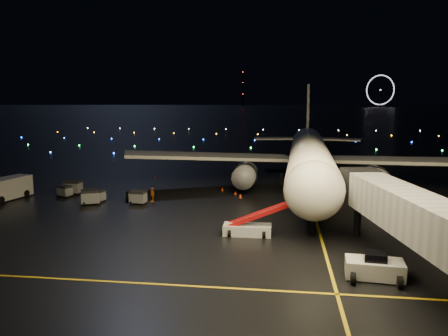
% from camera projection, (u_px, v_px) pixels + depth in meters
% --- Properties ---
extents(ground, '(2000.00, 2000.00, 0.00)m').
position_uv_depth(ground, '(271.00, 116.00, 334.67)').
color(ground, black).
rests_on(ground, ground).
extents(lane_centre, '(0.25, 80.00, 0.02)m').
position_uv_depth(lane_centre, '(312.00, 206.00, 54.00)').
color(lane_centre, gold).
rests_on(lane_centre, ground).
extents(lane_cross, '(60.00, 0.25, 0.02)m').
position_uv_depth(lane_cross, '(98.00, 281.00, 31.68)').
color(lane_cross, gold).
rests_on(lane_cross, ground).
extents(airliner, '(58.34, 55.66, 15.89)m').
position_uv_depth(airliner, '(310.00, 134.00, 65.04)').
color(airliner, white).
rests_on(airliner, ground).
extents(pushback_tug, '(4.31, 2.54, 1.97)m').
position_uv_depth(pushback_tug, '(375.00, 265.00, 32.05)').
color(pushback_tug, silver).
rests_on(pushback_tug, ground).
extents(belt_loader, '(6.80, 1.89, 3.29)m').
position_uv_depth(belt_loader, '(247.00, 219.00, 42.18)').
color(belt_loader, silver).
rests_on(belt_loader, ground).
extents(service_truck, '(4.24, 8.21, 2.89)m').
position_uv_depth(service_truck, '(8.00, 188.00, 57.47)').
color(service_truck, silver).
rests_on(service_truck, ground).
extents(crew_c, '(1.05, 1.14, 1.88)m').
position_uv_depth(crew_c, '(152.00, 195.00, 56.00)').
color(crew_c, orange).
rests_on(crew_c, ground).
extents(safety_cone_0, '(0.60, 0.60, 0.53)m').
position_uv_depth(safety_cone_0, '(240.00, 196.00, 58.47)').
color(safety_cone_0, '#EA370A').
rests_on(safety_cone_0, ground).
extents(safety_cone_1, '(0.48, 0.48, 0.45)m').
position_uv_depth(safety_cone_1, '(235.00, 193.00, 60.40)').
color(safety_cone_1, '#EA370A').
rests_on(safety_cone_1, ground).
extents(safety_cone_2, '(0.50, 0.50, 0.46)m').
position_uv_depth(safety_cone_2, '(223.00, 189.00, 63.05)').
color(safety_cone_2, '#EA370A').
rests_on(safety_cone_2, ground).
extents(safety_cone_3, '(0.47, 0.47, 0.49)m').
position_uv_depth(safety_cone_3, '(155.00, 176.00, 73.52)').
color(safety_cone_3, '#EA370A').
rests_on(safety_cone_3, ground).
extents(ferris_wheel, '(49.33, 16.80, 52.00)m').
position_uv_depth(ferris_wheel, '(380.00, 91.00, 720.29)').
color(ferris_wheel, black).
rests_on(ferris_wheel, ground).
extents(radio_mast, '(1.80, 1.80, 64.00)m').
position_uv_depth(radio_mast, '(243.00, 88.00, 768.28)').
color(radio_mast, black).
rests_on(radio_mast, ground).
extents(taxiway_lights, '(164.00, 92.00, 0.36)m').
position_uv_depth(taxiway_lights, '(256.00, 138.00, 144.63)').
color(taxiway_lights, black).
rests_on(taxiway_lights, ground).
extents(baggage_cart_0, '(2.08, 1.57, 1.64)m').
position_uv_depth(baggage_cart_0, '(138.00, 197.00, 54.98)').
color(baggage_cart_0, gray).
rests_on(baggage_cart_0, ground).
extents(baggage_cart_1, '(2.05, 1.62, 1.55)m').
position_uv_depth(baggage_cart_1, '(97.00, 195.00, 56.24)').
color(baggage_cart_1, gray).
rests_on(baggage_cart_1, ground).
extents(baggage_cart_2, '(2.26, 1.63, 1.87)m').
position_uv_depth(baggage_cart_2, '(73.00, 187.00, 60.77)').
color(baggage_cart_2, gray).
rests_on(baggage_cart_2, ground).
extents(baggage_cart_3, '(2.61, 2.28, 1.86)m').
position_uv_depth(baggage_cart_3, '(90.00, 197.00, 54.68)').
color(baggage_cart_3, gray).
rests_on(baggage_cart_3, ground).
extents(baggage_cart_4, '(2.12, 1.86, 1.50)m').
position_uv_depth(baggage_cart_4, '(65.00, 191.00, 59.05)').
color(baggage_cart_4, gray).
rests_on(baggage_cart_4, ground).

